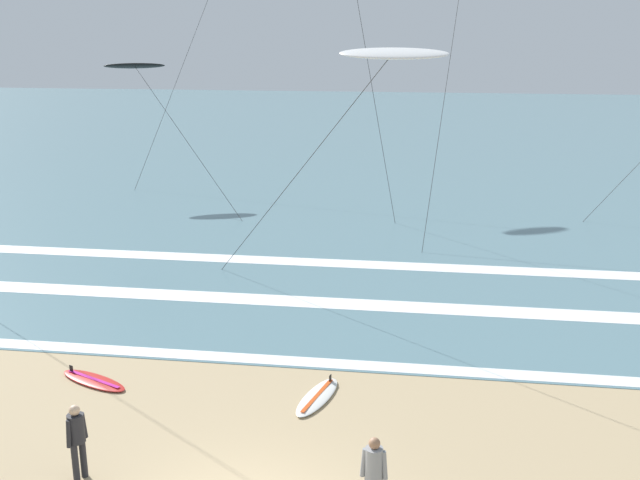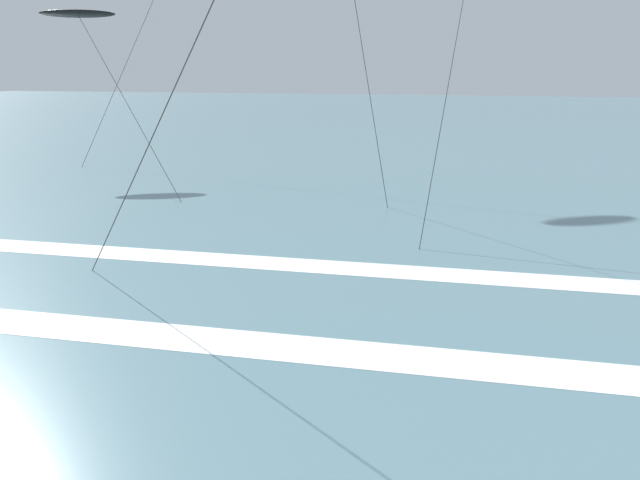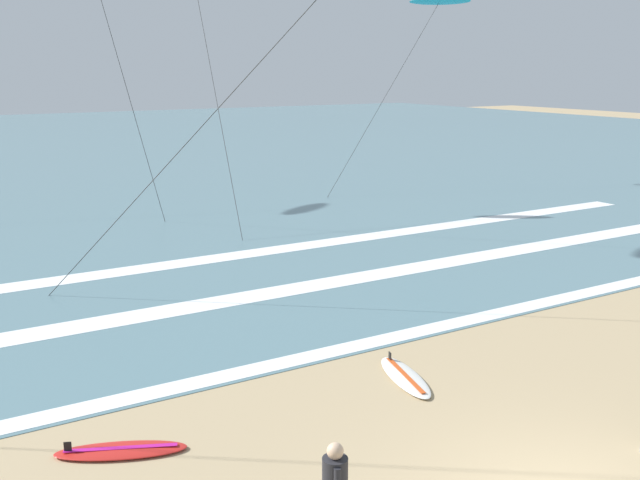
% 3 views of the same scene
% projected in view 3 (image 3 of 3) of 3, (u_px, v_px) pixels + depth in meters
% --- Properties ---
extents(ocean_surface, '(140.00, 90.00, 0.01)m').
position_uv_depth(ocean_surface, '(0.00, 152.00, 53.01)').
color(ocean_surface, slate).
rests_on(ocean_surface, ground).
extents(wave_foam_shoreline, '(49.31, 0.58, 0.01)m').
position_uv_depth(wave_foam_shoreline, '(249.00, 371.00, 14.99)').
color(wave_foam_shoreline, white).
rests_on(wave_foam_shoreline, ocean_surface).
extents(wave_foam_mid_break, '(37.26, 0.99, 0.01)m').
position_uv_depth(wave_foam_mid_break, '(245.00, 298.00, 19.72)').
color(wave_foam_mid_break, white).
rests_on(wave_foam_mid_break, ocean_surface).
extents(wave_foam_outer_break, '(36.72, 0.97, 0.01)m').
position_uv_depth(wave_foam_outer_break, '(236.00, 255.00, 24.11)').
color(wave_foam_outer_break, white).
rests_on(wave_foam_outer_break, ocean_surface).
extents(surfboard_right_spare, '(2.16, 1.40, 0.25)m').
position_uv_depth(surfboard_right_spare, '(121.00, 450.00, 11.81)').
color(surfboard_right_spare, red).
rests_on(surfboard_right_spare, ground).
extents(surfboard_left_pile, '(1.12, 2.18, 0.25)m').
position_uv_depth(surfboard_left_pile, '(405.00, 377.00, 14.61)').
color(surfboard_left_pile, silver).
rests_on(surfboard_left_pile, ground).
extents(kite_cyan_far_left, '(9.54, 3.36, 9.58)m').
position_uv_depth(kite_cyan_far_left, '(439.00, 2.00, 38.43)').
color(kite_cyan_far_left, '#23A8C6').
rests_on(kite_cyan_far_left, ground).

